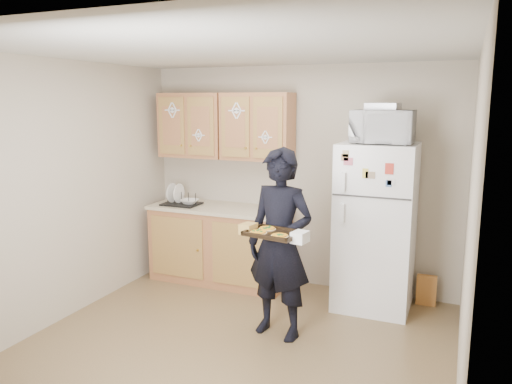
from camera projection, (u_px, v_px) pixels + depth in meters
floor at (231, 350)px, 4.29m from camera, size 3.60×3.60×0.00m
ceiling at (228, 49)px, 3.84m from camera, size 3.60×3.60×0.00m
wall_back at (298, 177)px, 5.70m from camera, size 3.60×0.04×2.50m
wall_front at (69, 280)px, 2.43m from camera, size 3.60×0.04×2.50m
wall_left at (60, 193)px, 4.75m from camera, size 0.04×3.60×2.50m
wall_right at (469, 230)px, 3.38m from camera, size 0.04×3.60×2.50m
refrigerator at (376, 227)px, 5.07m from camera, size 0.75×0.70×1.70m
base_cabinet at (220, 246)px, 5.88m from camera, size 1.60×0.60×0.86m
countertop at (220, 208)px, 5.80m from camera, size 1.64×0.64×0.04m
upper_cab_left at (194, 125)px, 5.90m from camera, size 0.80×0.33×0.75m
upper_cab_right at (257, 127)px, 5.59m from camera, size 0.80×0.33×0.75m
cereal_box at (426, 290)px, 5.21m from camera, size 0.20×0.07×0.32m
person at (280, 244)px, 4.43m from camera, size 0.68×0.51×1.71m
baking_tray at (273, 234)px, 4.11m from camera, size 0.48×0.39×0.04m
pizza_front_left at (258, 232)px, 4.10m from camera, size 0.14×0.14×0.02m
pizza_front_right at (280, 236)px, 4.00m from camera, size 0.14×0.14×0.02m
pizza_back_left at (267, 228)px, 4.23m from camera, size 0.14×0.14×0.02m
microwave at (383, 127)px, 4.83m from camera, size 0.59×0.40×0.32m
foil_pan at (383, 106)px, 4.82m from camera, size 0.34×0.25×0.07m
dish_rack at (181, 198)px, 5.88m from camera, size 0.42×0.32×0.17m
bowl at (190, 202)px, 5.85m from camera, size 0.22×0.22×0.05m
soap_bottle at (271, 204)px, 5.46m from camera, size 0.10×0.10×0.20m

